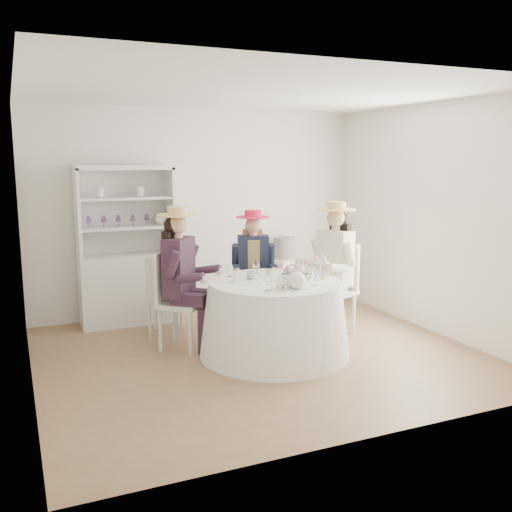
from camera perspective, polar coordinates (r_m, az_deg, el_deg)
name	(u,v)px	position (r m, az deg, el deg)	size (l,w,h in m)	color
ground	(260,355)	(6.15, 0.38, -9.84)	(4.50, 4.50, 0.00)	brown
ceiling	(260,92)	(5.82, 0.41, 16.05)	(4.50, 4.50, 0.00)	white
wall_back	(200,212)	(7.70, -5.65, 4.41)	(4.50, 4.50, 0.00)	silver
wall_front	(374,260)	(4.10, 11.73, -0.44)	(4.50, 4.50, 0.00)	silver
wall_left	(23,241)	(5.35, -22.27, 1.37)	(4.50, 4.50, 0.00)	silver
wall_right	(434,219)	(7.04, 17.42, 3.52)	(4.50, 4.50, 0.00)	silver
tea_table	(274,318)	(6.05, 1.86, -6.23)	(1.59, 1.59, 0.80)	white
hutch	(127,268)	(7.31, -12.75, -1.19)	(1.35, 0.89, 1.98)	silver
side_table	(284,282)	(8.05, 2.82, -2.61)	(0.43, 0.43, 0.68)	silver
hatbox	(284,248)	(7.96, 2.85, 0.83)	(0.30, 0.30, 0.30)	black
guest_left	(181,270)	(6.17, -7.50, -1.39)	(0.67, 0.65, 1.56)	silver
guest_mid	(253,262)	(6.92, -0.28, -0.59)	(0.55, 0.59, 1.45)	silver
guest_right	(334,261)	(6.71, 7.77, -0.45)	(0.65, 0.59, 1.57)	silver
spare_chair	(164,293)	(6.74, -9.18, -3.66)	(0.53, 0.53, 0.95)	silver
teacup_a	(251,276)	(6.02, -0.54, -2.02)	(0.09, 0.09, 0.07)	white
teacup_b	(268,273)	(6.18, 1.26, -1.73)	(0.07, 0.07, 0.07)	white
teacup_c	(287,273)	(6.21, 3.12, -1.68)	(0.09, 0.09, 0.07)	white
flower_bowl	(293,279)	(5.94, 3.77, -2.29)	(0.22, 0.22, 0.05)	white
flower_arrangement	(296,270)	(6.01, 4.01, -1.44)	(0.21, 0.21, 0.08)	#CB659D
table_teapot	(297,280)	(5.60, 4.09, -2.45)	(0.26, 0.19, 0.20)	white
sandwich_plate	(282,288)	(5.59, 2.61, -3.18)	(0.23, 0.23, 0.05)	white
cupcake_stand	(320,270)	(6.14, 6.44, -1.37)	(0.25, 0.25, 0.23)	white
stemware_set	(275,274)	(5.93, 1.89, -1.81)	(0.94, 0.91, 0.15)	white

